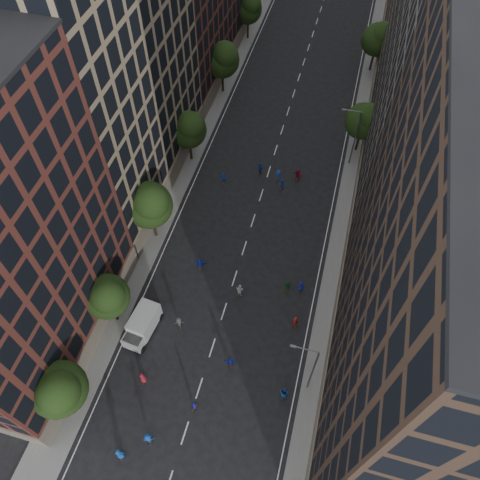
{
  "coord_description": "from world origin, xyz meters",
  "views": [
    {
      "loc": [
        8.05,
        -4.91,
        47.49
      ],
      "look_at": [
        -0.45,
        26.67,
        2.0
      ],
      "focal_mm": 35.0,
      "sensor_mm": 36.0,
      "label": 1
    }
  ],
  "objects": [
    {
      "name": "ground",
      "position": [
        0.0,
        40.0,
        0.0
      ],
      "size": [
        240.0,
        240.0,
        0.0
      ],
      "primitive_type": "plane",
      "color": "black",
      "rests_on": "ground"
    },
    {
      "name": "sidewalk_left",
      "position": [
        -12.0,
        47.5,
        0.07
      ],
      "size": [
        4.0,
        105.0,
        0.15
      ],
      "primitive_type": "cube",
      "color": "slate",
      "rests_on": "ground"
    },
    {
      "name": "sidewalk_right",
      "position": [
        12.0,
        47.5,
        0.07
      ],
      "size": [
        4.0,
        105.0,
        0.15
      ],
      "primitive_type": "cube",
      "color": "slate",
      "rests_on": "ground"
    },
    {
      "name": "bldg_left_b",
      "position": [
        -19.0,
        35.0,
        17.0
      ],
      "size": [
        14.0,
        26.0,
        34.0
      ],
      "primitive_type": "cube",
      "color": "#937E60",
      "rests_on": "ground"
    },
    {
      "name": "bldg_right_a",
      "position": [
        19.0,
        15.0,
        18.0
      ],
      "size": [
        14.0,
        30.0,
        36.0
      ],
      "primitive_type": "cube",
      "color": "#412E23",
      "rests_on": "ground"
    },
    {
      "name": "bldg_right_b",
      "position": [
        19.0,
        44.0,
        16.5
      ],
      "size": [
        14.0,
        28.0,
        33.0
      ],
      "primitive_type": "cube",
      "color": "#615B50",
      "rests_on": "ground"
    },
    {
      "name": "tree_left_0",
      "position": [
        -11.01,
        3.85,
        5.96
      ],
      "size": [
        5.2,
        5.2,
        8.83
      ],
      "color": "black",
      "rests_on": "ground"
    },
    {
      "name": "tree_left_1",
      "position": [
        -11.02,
        13.86,
        5.55
      ],
      "size": [
        4.8,
        4.8,
        8.21
      ],
      "color": "black",
      "rests_on": "ground"
    },
    {
      "name": "tree_left_2",
      "position": [
        -10.99,
        25.83,
        6.36
      ],
      "size": [
        5.6,
        5.6,
        9.45
      ],
      "color": "black",
      "rests_on": "ground"
    },
    {
      "name": "tree_left_3",
      "position": [
        -11.02,
        39.85,
        5.82
      ],
      "size": [
        5.0,
        5.0,
        8.58
      ],
      "color": "black",
      "rests_on": "ground"
    },
    {
      "name": "tree_left_4",
      "position": [
        -11.0,
        55.84,
        6.1
      ],
      "size": [
        5.4,
        5.4,
        9.08
      ],
      "color": "black",
      "rests_on": "ground"
    },
    {
      "name": "tree_left_5",
      "position": [
        -11.02,
        71.86,
        5.68
      ],
      "size": [
        4.8,
        4.8,
        8.33
      ],
      "color": "black",
      "rests_on": "ground"
    },
    {
      "name": "tree_right_a",
      "position": [
        11.38,
        47.85,
        5.63
      ],
      "size": [
        5.0,
        5.0,
        8.39
      ],
      "color": "black",
      "rests_on": "ground"
    },
    {
      "name": "tree_right_b",
      "position": [
        11.39,
        67.85,
        5.96
      ],
      "size": [
        5.2,
        5.2,
        8.83
      ],
      "color": "black",
      "rests_on": "ground"
    },
    {
      "name": "streetlamp_near",
      "position": [
        10.37,
        12.0,
        5.17
      ],
      "size": [
        2.64,
        0.22,
        9.06
      ],
      "color": "#595B60",
      "rests_on": "ground"
    },
    {
      "name": "streetlamp_far",
      "position": [
        10.37,
        45.0,
        5.17
      ],
      "size": [
        2.64,
        0.22,
        9.06
      ],
      "color": "#595B60",
      "rests_on": "ground"
    },
    {
      "name": "cargo_van",
      "position": [
        -7.79,
        13.48,
        1.43
      ],
      "size": [
        2.97,
        5.33,
        2.71
      ],
      "rotation": [
        0.0,
        0.0,
        -0.12
      ],
      "color": "silver",
      "rests_on": "ground"
    },
    {
      "name": "skater_0",
      "position": [
        -5.06,
        1.0,
        0.92
      ],
      "size": [
        1.05,
        0.86,
        1.84
      ],
      "primitive_type": "imported",
      "rotation": [
        0.0,
        0.0,
        3.5
      ],
      "color": "#144AA7",
      "rests_on": "ground"
    },
    {
      "name": "skater_1",
      "position": [
        0.17,
        7.0,
        0.76
      ],
      "size": [
        0.63,
        0.51,
        1.51
      ],
      "primitive_type": "imported",
      "rotation": [
        0.0,
        0.0,
        2.85
      ],
      "color": "#1414A7",
      "rests_on": "ground"
    },
    {
      "name": "skater_2",
      "position": [
        8.44,
        10.44,
        0.96
      ],
      "size": [
        1.11,
        0.97,
        1.92
      ],
      "primitive_type": "imported",
      "rotation": [
        0.0,
        0.0,
        2.85
      ],
      "color": "#164DB4",
      "rests_on": "ground"
    },
    {
      "name": "skater_3",
      "position": [
        -2.96,
        2.93,
        0.89
      ],
      "size": [
        1.32,
        1.06,
        1.78
      ],
      "primitive_type": "imported",
      "rotation": [
        0.0,
        0.0,
        3.55
      ],
      "color": "#1546B1",
      "rests_on": "ground"
    },
    {
      "name": "skater_4",
      "position": [
        -8.5,
        14.32,
        0.94
      ],
      "size": [
        1.16,
        0.63,
        1.88
      ],
      "primitive_type": "imported",
      "rotation": [
        0.0,
        0.0,
        3.3
      ],
      "color": "#141CA8",
      "rests_on": "ground"
    },
    {
      "name": "skater_5",
      "position": [
        2.4,
        12.22,
        0.75
      ],
      "size": [
        1.46,
        0.86,
        1.5
      ],
      "primitive_type": "imported",
      "rotation": [
        0.0,
        0.0,
        3.46
      ],
      "color": "#1321A2",
      "rests_on": "ground"
    },
    {
      "name": "skater_6",
      "position": [
        -5.71,
        8.24,
        0.83
      ],
      "size": [
        0.86,
        0.59,
        1.67
      ],
      "primitive_type": "imported",
      "rotation": [
        0.0,
        0.0,
        3.06
      ],
      "color": "#A31B31",
      "rests_on": "ground"
    },
    {
      "name": "skater_7",
      "position": [
        8.01,
        18.42,
        0.9
      ],
      "size": [
        0.77,
        0.64,
        1.81
      ],
      "primitive_type": "imported",
      "rotation": [
        0.0,
        0.0,
        3.5
      ],
      "color": "maroon",
      "rests_on": "ground"
    },
    {
      "name": "skater_8",
      "position": [
        1.14,
        20.64,
        0.93
      ],
      "size": [
        1.1,
        1.0,
        1.86
      ],
      "primitive_type": "imported",
      "rotation": [
        0.0,
        0.0,
        2.75
      ],
      "color": "silver",
      "rests_on": "ground"
    },
    {
      "name": "skater_9",
      "position": [
        -4.2,
        15.04,
        0.8
      ],
      "size": [
        1.17,
        0.93,
        1.59
      ],
      "primitive_type": "imported",
      "rotation": [
        0.0,
        0.0,
        3.53
      ],
      "color": "#404146",
      "rests_on": "ground"
    },
    {
      "name": "skater_10",
      "position": [
        6.32,
        22.62,
        0.85
      ],
      "size": [
        1.01,
        0.46,
        1.69
      ],
      "primitive_type": "imported",
      "rotation": [
        0.0,
        0.0,
        3.19
      ],
      "color": "#1D612C",
      "rests_on": "ground"
    },
    {
      "name": "skater_11",
      "position": [
        -4.34,
        22.88,
        0.85
      ],
      "size": [
        1.62,
        0.61,
        1.71
      ],
      "primitive_type": "imported",
      "rotation": [
        0.0,
        0.0,
        3.21
      ],
      "color": "#152CAB",
      "rests_on": "ground"
    },
    {
      "name": "skater_12",
      "position": [
        7.79,
        23.01,
        0.76
      ],
      "size": [
        0.81,
        0.6,
        1.52
      ],
      "primitive_type": "imported",
      "rotation": [
        0.0,
        0.0,
        2.98
      ],
      "color": "#121E99",
      "rests_on": "ground"
    },
    {
      "name": "skater_13",
      "position": [
        -5.51,
        36.92,
        0.87
      ],
      "size": [
        0.65,
        0.44,
        1.74
      ],
      "primitive_type": "imported",
      "rotation": [
        0.0,
        0.0,
        3.18
      ],
      "color": "#1733BC",
      "rests_on": "ground"
    },
    {
      "name": "skater_14",
      "position": [
        2.35,
        37.86,
        0.76
      ],
      "size": [
        0.8,
        0.66,
        1.53
      ],
      "primitive_type": "imported",
      "rotation": [
        0.0,
        0.0,
        3.03
      ],
      "color": "#1541AC",
      "rests_on": "ground"
    },
    {
      "name": "skater_15",
      "position": [
        1.52,
        39.47,
        0.78
      ],
      "size": [
        1.15,
        0.92,
        1.56
      ],
      "primitive_type": "imported",
      "rotation": [
        0.0,
        0.0,
        2.75
      ],
      "color": "#1543AE",
      "rests_on": "ground"
    },
    {
      "name": "skater_16",
      "position": [
        -1.09,
        39.91,
        0.91
      ],
      "size": [
        1.15,
        0.82,
        1.81
      ],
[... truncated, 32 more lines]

